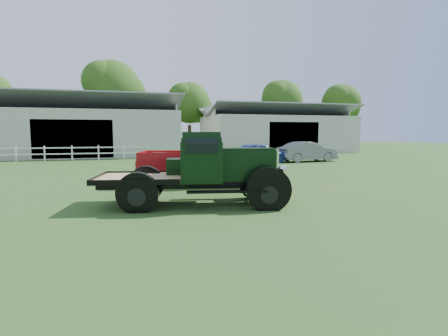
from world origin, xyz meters
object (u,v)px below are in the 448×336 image
object	(u,v)px
misc_car_grey	(308,152)
misc_car_blue	(259,153)
vintage_flatbed	(198,169)
red_pickup	(201,162)
white_pickup	(198,160)

from	to	relation	value
misc_car_grey	misc_car_blue	bearing A→B (deg)	85.34
vintage_flatbed	red_pickup	bearing A→B (deg)	87.38
misc_car_grey	white_pickup	bearing A→B (deg)	119.87
misc_car_blue	misc_car_grey	world-z (taller)	misc_car_grey
white_pickup	misc_car_blue	bearing A→B (deg)	45.10
misc_car_blue	red_pickup	bearing A→B (deg)	138.93
red_pickup	misc_car_blue	distance (m)	11.32
red_pickup	misc_car_blue	world-z (taller)	red_pickup
vintage_flatbed	misc_car_grey	bearing A→B (deg)	60.62
white_pickup	misc_car_blue	xyz separation A→B (m)	(6.07, 7.02, -0.15)
misc_car_blue	misc_car_grey	size ratio (longest dim) A/B	0.94
vintage_flatbed	misc_car_grey	world-z (taller)	vintage_flatbed
white_pickup	red_pickup	bearing A→B (deg)	-102.94
misc_car_blue	misc_car_grey	xyz separation A→B (m)	(4.05, 0.02, 0.02)
vintage_flatbed	white_pickup	bearing A→B (deg)	89.18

